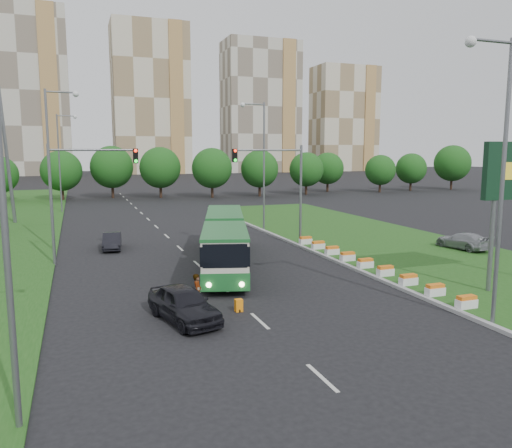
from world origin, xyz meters
name	(u,v)px	position (x,y,z in m)	size (l,w,h in m)	color
ground	(272,282)	(0.00, 0.00, 0.00)	(360.00, 360.00, 0.00)	black
grass_median	(384,243)	(13.00, 8.00, 0.07)	(14.00, 60.00, 0.15)	#1B4A15
median_kerb	(307,249)	(6.05, 8.00, 0.09)	(0.30, 60.00, 0.18)	#959595
lane_markings	(163,233)	(-3.00, 20.00, 0.00)	(0.20, 100.00, 0.01)	beige
flower_planters	(365,263)	(6.70, 0.80, 0.45)	(1.10, 18.10, 0.60)	silver
traffic_mast_median	(282,179)	(4.78, 10.00, 5.35)	(5.76, 0.32, 8.00)	slate
traffic_mast_left	(77,184)	(-10.38, 9.00, 5.35)	(5.76, 0.32, 8.00)	slate
street_lamps	(184,172)	(-3.00, 10.00, 6.00)	(36.00, 60.00, 12.00)	slate
tree_line	(206,170)	(10.00, 55.00, 4.50)	(120.00, 8.00, 9.00)	#1A5216
apartment_tower_cwest	(22,92)	(-25.00, 150.00, 26.00)	(28.00, 15.00, 52.00)	beige
apartment_tower_ceast	(151,100)	(15.00, 150.00, 25.00)	(25.00, 15.00, 50.00)	beige
apartment_tower_east	(260,108)	(55.00, 150.00, 23.50)	(27.00, 15.00, 47.00)	beige
midrise_east	(344,119)	(90.00, 150.00, 20.00)	(24.00, 14.00, 40.00)	beige
articulated_bus	(222,240)	(-1.41, 5.67, 1.65)	(2.55, 16.39, 2.70)	beige
car_left_near	(184,304)	(-6.17, -4.82, 0.79)	(1.87, 4.64, 1.58)	black
car_left_far	(112,241)	(-8.01, 13.39, 0.64)	(1.34, 3.86, 1.27)	black
car_median	(463,241)	(17.08, 3.69, 0.78)	(1.76, 4.34, 1.26)	gray
pedestrian	(197,291)	(-5.20, -3.33, 0.86)	(0.62, 0.41, 1.71)	gray
shopping_trolley	(239,305)	(-3.47, -4.40, 0.30)	(0.35, 0.37, 0.60)	orange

